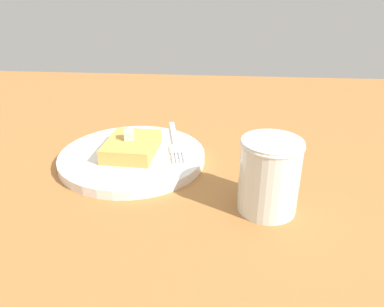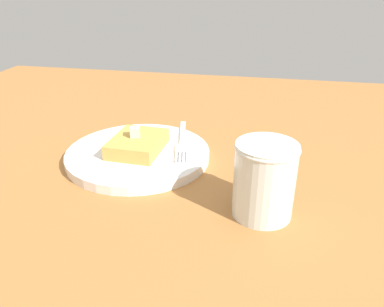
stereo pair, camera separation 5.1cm
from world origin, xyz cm
name	(u,v)px [view 2 (the right image)]	position (x,y,z in cm)	size (l,w,h in cm)	color
table_surface	(141,185)	(0.00, 0.00, 1.04)	(121.38, 121.38, 2.09)	#A36935
plate	(138,154)	(-2.42, 6.21, 2.92)	(22.41, 22.41, 1.44)	white
toast_slice_center	(138,144)	(-2.42, 6.21, 4.63)	(7.39, 9.36, 2.21)	gold
butter_pat_primary	(135,132)	(-2.77, 6.43, 6.50)	(1.53, 1.38, 1.53)	beige
fork	(182,142)	(3.87, 10.08, 3.71)	(4.67, 15.96, 0.36)	silver
syrup_jar	(264,182)	(17.15, -5.03, 6.47)	(7.47, 7.47, 9.29)	#3C1605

